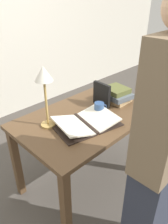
{
  "coord_description": "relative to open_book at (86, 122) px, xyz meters",
  "views": [
    {
      "loc": [
        -1.14,
        -1.13,
        1.72
      ],
      "look_at": [
        -0.05,
        -0.04,
        0.85
      ],
      "focal_mm": 35.0,
      "sensor_mm": 36.0,
      "label": 1
    }
  ],
  "objects": [
    {
      "name": "reading_lamp",
      "position": [
        -0.22,
        0.2,
        0.36
      ],
      "size": [
        0.13,
        0.13,
        0.49
      ],
      "color": "tan",
      "rests_on": "reading_desk"
    },
    {
      "name": "person_reader",
      "position": [
        -0.1,
        -0.68,
        0.09
      ],
      "size": [
        0.36,
        0.22,
        1.76
      ],
      "rotation": [
        0.0,
        0.0,
        3.14
      ],
      "color": "#2D3342",
      "rests_on": "ground_plane"
    },
    {
      "name": "open_book",
      "position": [
        0.0,
        0.0,
        0.0
      ],
      "size": [
        0.57,
        0.46,
        0.07
      ],
      "rotation": [
        0.0,
        0.0,
        -0.22
      ],
      "color": "black",
      "rests_on": "reading_desk"
    },
    {
      "name": "coffee_mug",
      "position": [
        0.21,
        0.04,
        0.03
      ],
      "size": [
        0.12,
        0.09,
        0.1
      ],
      "rotation": [
        0.0,
        0.0,
        5.92
      ],
      "color": "#335184",
      "rests_on": "reading_desk"
    },
    {
      "name": "book_stack_tall",
      "position": [
        0.51,
        0.1,
        0.05
      ],
      "size": [
        0.25,
        0.31,
        0.14
      ],
      "color": "tan",
      "rests_on": "reading_desk"
    },
    {
      "name": "ground_plane",
      "position": [
        0.08,
        0.09,
        -0.79
      ],
      "size": [
        12.0,
        12.0,
        0.0
      ],
      "primitive_type": "plane",
      "color": "#47423D"
    },
    {
      "name": "reading_desk",
      "position": [
        0.08,
        0.09,
        -0.13
      ],
      "size": [
        1.16,
        0.77,
        0.77
      ],
      "color": "brown",
      "rests_on": "ground_plane"
    },
    {
      "name": "book_standing_upright",
      "position": [
        0.34,
        0.13,
        0.09
      ],
      "size": [
        0.04,
        0.19,
        0.22
      ],
      "rotation": [
        0.0,
        0.0,
        -0.05
      ],
      "color": "black",
      "rests_on": "reading_desk"
    }
  ]
}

